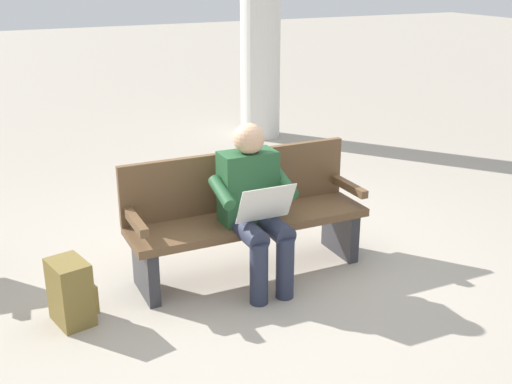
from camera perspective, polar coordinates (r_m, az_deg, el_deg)
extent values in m
plane|color=#A89E8E|center=(4.85, -0.60, -7.22)|extent=(40.00, 40.00, 0.00)
cube|color=brown|center=(4.67, -0.61, -2.63)|extent=(1.81, 0.50, 0.06)
cube|color=brown|center=(4.76, -1.70, 1.10)|extent=(1.80, 0.07, 0.45)
cube|color=brown|center=(5.00, 8.27, 0.57)|extent=(0.07, 0.48, 0.06)
cube|color=brown|center=(4.36, -10.85, -2.59)|extent=(0.07, 0.48, 0.06)
cube|color=#2D2D33|center=(5.12, 7.59, -3.47)|extent=(0.09, 0.43, 0.39)
cube|color=#2D2D33|center=(4.52, -9.93, -6.88)|extent=(0.09, 0.43, 0.39)
cube|color=#23512D|center=(4.51, -0.75, 0.48)|extent=(0.40, 0.22, 0.52)
sphere|color=tan|center=(4.39, -0.66, 4.83)|extent=(0.22, 0.22, 0.22)
cylinder|color=#282D42|center=(4.46, 1.55, -3.12)|extent=(0.15, 0.42, 0.15)
cylinder|color=#282D42|center=(4.38, -0.79, -3.56)|extent=(0.15, 0.42, 0.15)
cylinder|color=#282D42|center=(4.41, 2.63, -6.86)|extent=(0.13, 0.13, 0.45)
cylinder|color=#282D42|center=(4.33, 0.27, -7.37)|extent=(0.13, 0.13, 0.45)
cylinder|color=#23512D|center=(4.52, 2.55, 0.84)|extent=(0.09, 0.31, 0.18)
cylinder|color=#23512D|center=(4.33, -3.10, -0.05)|extent=(0.09, 0.31, 0.18)
cube|color=silver|center=(4.26, 0.92, -1.07)|extent=(0.40, 0.14, 0.27)
cube|color=brown|center=(4.29, -16.41, -8.66)|extent=(0.27, 0.33, 0.43)
cube|color=olive|center=(4.36, -14.80, -8.98)|extent=(0.08, 0.21, 0.20)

